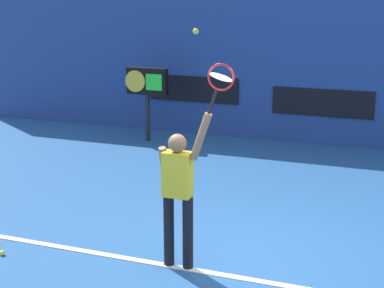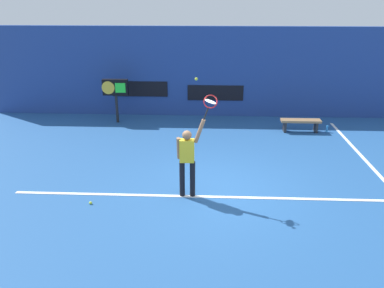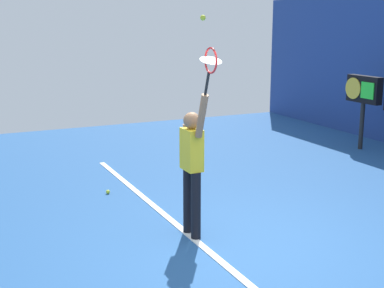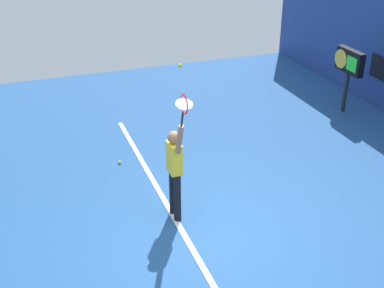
{
  "view_description": "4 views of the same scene",
  "coord_description": "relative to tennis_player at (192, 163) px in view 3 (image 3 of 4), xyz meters",
  "views": [
    {
      "loc": [
        1.76,
        -6.51,
        3.3
      ],
      "look_at": [
        -0.74,
        0.15,
        1.45
      ],
      "focal_mm": 54.87,
      "sensor_mm": 36.0,
      "label": 1
    },
    {
      "loc": [
        -0.24,
        -8.6,
        4.61
      ],
      "look_at": [
        -0.62,
        -0.26,
        1.33
      ],
      "focal_mm": 35.91,
      "sensor_mm": 36.0,
      "label": 2
    },
    {
      "loc": [
        5.48,
        -3.26,
        2.82
      ],
      "look_at": [
        -0.82,
        -0.3,
        1.25
      ],
      "focal_mm": 50.56,
      "sensor_mm": 36.0,
      "label": 3
    },
    {
      "loc": [
        6.41,
        -2.65,
        5.29
      ],
      "look_at": [
        -1.0,
        0.07,
        1.26
      ],
      "focal_mm": 47.33,
      "sensor_mm": 36.0,
      "label": 4
    }
  ],
  "objects": [
    {
      "name": "court_baseline",
      "position": [
        0.73,
        -0.04,
        -1.0
      ],
      "size": [
        10.0,
        0.1,
        0.01
      ],
      "primitive_type": "cube",
      "color": "white",
      "rests_on": "ground_plane"
    },
    {
      "name": "tennis_racket",
      "position": [
        0.51,
        -0.0,
        1.34
      ],
      "size": [
        0.4,
        0.27,
        0.63
      ],
      "color": "black"
    },
    {
      "name": "spare_ball",
      "position": [
        -2.25,
        -0.51,
        -0.98
      ],
      "size": [
        0.07,
        0.07,
        0.07
      ],
      "primitive_type": "sphere",
      "color": "#CCE033",
      "rests_on": "ground_plane"
    },
    {
      "name": "scoreboard_clock",
      "position": [
        -3.02,
        5.64,
        0.28
      ],
      "size": [
        0.96,
        0.2,
        1.66
      ],
      "color": "black",
      "rests_on": "ground_plane"
    },
    {
      "name": "tennis_player",
      "position": [
        0.0,
        0.0,
        0.0
      ],
      "size": [
        0.67,
        0.31,
        1.97
      ],
      "color": "black",
      "rests_on": "ground_plane"
    },
    {
      "name": "tennis_ball",
      "position": [
        0.2,
        0.05,
        1.86
      ],
      "size": [
        0.07,
        0.07,
        0.07
      ],
      "primitive_type": "sphere",
      "color": "#CCE033"
    },
    {
      "name": "ground_plane",
      "position": [
        0.73,
        0.34,
        -1.01
      ],
      "size": [
        18.0,
        18.0,
        0.0
      ],
      "primitive_type": "plane",
      "color": "#23518C"
    }
  ]
}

